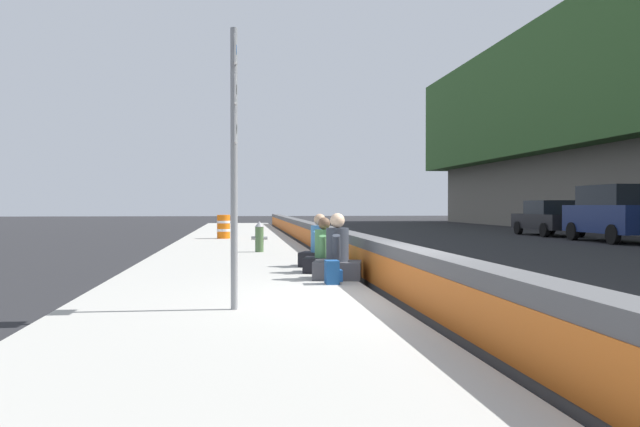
{
  "coord_description": "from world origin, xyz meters",
  "views": [
    {
      "loc": [
        -9.17,
        2.51,
        1.48
      ],
      "look_at": [
        6.17,
        0.63,
        1.28
      ],
      "focal_mm": 36.61,
      "sensor_mm": 36.0,
      "label": 1
    }
  ],
  "objects_px": {
    "route_sign_post": "(234,146)",
    "parked_car_midline": "(548,218)",
    "seated_person_rear": "(320,250)",
    "fire_hydrant": "(259,236)",
    "backpack": "(333,272)",
    "parked_car_fourth": "(614,213)",
    "construction_barrel": "(224,227)",
    "seated_person_middle": "(324,255)",
    "seated_person_foreground": "(337,258)"
  },
  "relations": [
    {
      "from": "fire_hydrant",
      "to": "backpack",
      "type": "height_order",
      "value": "fire_hydrant"
    },
    {
      "from": "seated_person_middle",
      "to": "parked_car_fourth",
      "type": "relative_size",
      "value": 0.23
    },
    {
      "from": "construction_barrel",
      "to": "parked_car_fourth",
      "type": "height_order",
      "value": "parked_car_fourth"
    },
    {
      "from": "fire_hydrant",
      "to": "seated_person_rear",
      "type": "relative_size",
      "value": 0.77
    },
    {
      "from": "parked_car_midline",
      "to": "route_sign_post",
      "type": "bearing_deg",
      "value": 145.33
    },
    {
      "from": "route_sign_post",
      "to": "seated_person_middle",
      "type": "relative_size",
      "value": 3.28
    },
    {
      "from": "parked_car_midline",
      "to": "seated_person_middle",
      "type": "bearing_deg",
      "value": 142.42
    },
    {
      "from": "seated_person_foreground",
      "to": "parked_car_fourth",
      "type": "distance_m",
      "value": 18.17
    },
    {
      "from": "fire_hydrant",
      "to": "construction_barrel",
      "type": "bearing_deg",
      "value": 8.89
    },
    {
      "from": "route_sign_post",
      "to": "seated_person_foreground",
      "type": "distance_m",
      "value": 4.1
    },
    {
      "from": "parked_car_fourth",
      "to": "route_sign_post",
      "type": "bearing_deg",
      "value": 136.92
    },
    {
      "from": "route_sign_post",
      "to": "seated_person_foreground",
      "type": "relative_size",
      "value": 3.02
    },
    {
      "from": "route_sign_post",
      "to": "parked_car_midline",
      "type": "distance_m",
      "value": 26.21
    },
    {
      "from": "fire_hydrant",
      "to": "seated_person_foreground",
      "type": "relative_size",
      "value": 0.74
    },
    {
      "from": "seated_person_foreground",
      "to": "parked_car_midline",
      "type": "relative_size",
      "value": 0.26
    },
    {
      "from": "seated_person_rear",
      "to": "backpack",
      "type": "distance_m",
      "value": 3.22
    },
    {
      "from": "backpack",
      "to": "parked_car_midline",
      "type": "height_order",
      "value": "parked_car_midline"
    },
    {
      "from": "seated_person_foreground",
      "to": "seated_person_rear",
      "type": "distance_m",
      "value": 2.47
    },
    {
      "from": "fire_hydrant",
      "to": "route_sign_post",
      "type": "bearing_deg",
      "value": 176.56
    },
    {
      "from": "route_sign_post",
      "to": "backpack",
      "type": "xyz_separation_m",
      "value": [
        2.52,
        -1.63,
        -1.9
      ]
    },
    {
      "from": "parked_car_midline",
      "to": "parked_car_fourth",
      "type": "bearing_deg",
      "value": 179.7
    },
    {
      "from": "seated_person_middle",
      "to": "construction_barrel",
      "type": "bearing_deg",
      "value": 9.72
    },
    {
      "from": "route_sign_post",
      "to": "parked_car_fourth",
      "type": "relative_size",
      "value": 0.75
    },
    {
      "from": "seated_person_middle",
      "to": "seated_person_rear",
      "type": "height_order",
      "value": "seated_person_rear"
    },
    {
      "from": "route_sign_post",
      "to": "seated_person_foreground",
      "type": "xyz_separation_m",
      "value": [
        3.25,
        -1.82,
        -1.72
      ]
    },
    {
      "from": "route_sign_post",
      "to": "fire_hydrant",
      "type": "height_order",
      "value": "route_sign_post"
    },
    {
      "from": "backpack",
      "to": "parked_car_fourth",
      "type": "relative_size",
      "value": 0.08
    },
    {
      "from": "route_sign_post",
      "to": "parked_car_midline",
      "type": "relative_size",
      "value": 0.8
    },
    {
      "from": "seated_person_rear",
      "to": "parked_car_fourth",
      "type": "height_order",
      "value": "parked_car_fourth"
    },
    {
      "from": "seated_person_rear",
      "to": "construction_barrel",
      "type": "relative_size",
      "value": 1.21
    },
    {
      "from": "parked_car_fourth",
      "to": "parked_car_midline",
      "type": "xyz_separation_m",
      "value": [
        5.64,
        -0.03,
        -0.32
      ]
    },
    {
      "from": "route_sign_post",
      "to": "construction_barrel",
      "type": "relative_size",
      "value": 3.79
    },
    {
      "from": "fire_hydrant",
      "to": "construction_barrel",
      "type": "xyz_separation_m",
      "value": [
        7.69,
        1.2,
        0.03
      ]
    },
    {
      "from": "backpack",
      "to": "fire_hydrant",
      "type": "bearing_deg",
      "value": 7.42
    },
    {
      "from": "construction_barrel",
      "to": "route_sign_post",
      "type": "bearing_deg",
      "value": -178.13
    },
    {
      "from": "route_sign_post",
      "to": "construction_barrel",
      "type": "xyz_separation_m",
      "value": [
        17.96,
        0.59,
        -1.61
      ]
    },
    {
      "from": "route_sign_post",
      "to": "backpack",
      "type": "height_order",
      "value": "route_sign_post"
    },
    {
      "from": "fire_hydrant",
      "to": "parked_car_fourth",
      "type": "height_order",
      "value": "parked_car_fourth"
    },
    {
      "from": "seated_person_rear",
      "to": "fire_hydrant",
      "type": "bearing_deg",
      "value": 14.59
    },
    {
      "from": "route_sign_post",
      "to": "backpack",
      "type": "relative_size",
      "value": 9.0
    },
    {
      "from": "seated_person_foreground",
      "to": "backpack",
      "type": "distance_m",
      "value": 0.78
    },
    {
      "from": "backpack",
      "to": "parked_car_fourth",
      "type": "xyz_separation_m",
      "value": [
        13.37,
        -13.23,
        0.85
      ]
    },
    {
      "from": "route_sign_post",
      "to": "construction_barrel",
      "type": "bearing_deg",
      "value": 1.87
    },
    {
      "from": "fire_hydrant",
      "to": "seated_person_middle",
      "type": "height_order",
      "value": "seated_person_middle"
    },
    {
      "from": "construction_barrel",
      "to": "fire_hydrant",
      "type": "bearing_deg",
      "value": -171.11
    },
    {
      "from": "construction_barrel",
      "to": "parked_car_midline",
      "type": "bearing_deg",
      "value": -77.03
    },
    {
      "from": "seated_person_middle",
      "to": "construction_barrel",
      "type": "relative_size",
      "value": 1.15
    },
    {
      "from": "seated_person_foreground",
      "to": "seated_person_middle",
      "type": "relative_size",
      "value": 1.09
    },
    {
      "from": "fire_hydrant",
      "to": "seated_person_rear",
      "type": "xyz_separation_m",
      "value": [
        -4.55,
        -1.18,
        -0.09
      ]
    },
    {
      "from": "route_sign_post",
      "to": "construction_barrel",
      "type": "height_order",
      "value": "route_sign_post"
    }
  ]
}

